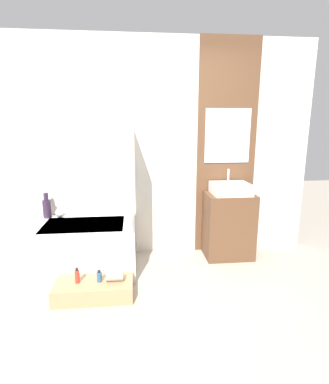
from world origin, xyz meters
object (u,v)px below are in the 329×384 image
wooden_step_bench (94,289)px  bottle_soap_primary (77,276)px  vase_round_light (60,213)px  bottle_soap_secondary (99,276)px  vase_tall_dark (47,208)px  sink (230,189)px  bathtub (85,246)px

wooden_step_bench → bottle_soap_primary: (-0.15, 0.00, 0.15)m
vase_round_light → bottle_soap_secondary: size_ratio=0.93×
wooden_step_bench → bottle_soap_secondary: size_ratio=6.37×
vase_tall_dark → bottle_soap_primary: size_ratio=2.00×
wooden_step_bench → sink: size_ratio=1.66×
sink → vase_tall_dark: bearing=176.6°
vase_tall_dark → sink: bearing=-3.4°
vase_tall_dark → vase_round_light: size_ratio=2.79×
vase_tall_dark → bottle_soap_primary: bearing=-61.6°
bathtub → vase_round_light: size_ratio=10.42×
sink → bottle_soap_secondary: 1.79m
bottle_soap_primary → bottle_soap_secondary: 0.20m
bathtub → vase_tall_dark: bearing=147.7°
bathtub → bottle_soap_primary: size_ratio=7.49×
sink → vase_tall_dark: 2.18m
bathtub → sink: size_ratio=2.54×
wooden_step_bench → bottle_soap_secondary: bearing=0.0°
bottle_soap_secondary → bathtub: bearing=110.2°
wooden_step_bench → vase_tall_dark: bearing=125.2°
bathtub → bottle_soap_secondary: 0.64m
wooden_step_bench → bathtub: bearing=105.4°
vase_round_light → bottle_soap_secondary: bearing=-58.7°
wooden_step_bench → vase_round_light: size_ratio=6.82×
wooden_step_bench → vase_round_light: 1.12m
bathtub → vase_round_light: vase_round_light is taller
wooden_step_bench → bottle_soap_primary: 0.21m
bathtub → bottle_soap_secondary: bearing=-69.8°
vase_round_light → bottle_soap_primary: vase_round_light is taller
sink → vase_tall_dark: sink is taller
wooden_step_bench → bottle_soap_primary: bearing=180.0°
bathtub → wooden_step_bench: bathtub is taller
vase_round_light → sink: bearing=-3.4°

